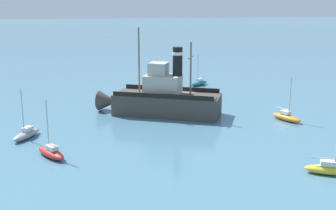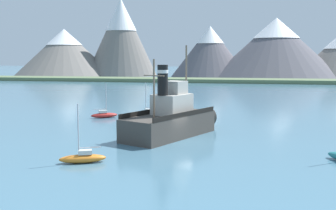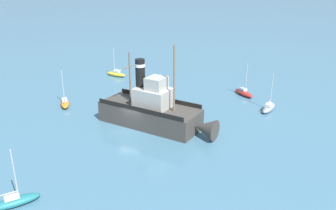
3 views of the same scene
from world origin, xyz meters
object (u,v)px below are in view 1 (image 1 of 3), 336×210
sailboat_orange (286,117)px  sailboat_red (51,152)px  sailboat_teal (199,83)px  old_tugboat (162,99)px  sailboat_yellow (330,169)px  sailboat_grey (26,134)px

sailboat_orange → sailboat_red: bearing=105.4°
sailboat_teal → sailboat_orange: size_ratio=1.00×
old_tugboat → sailboat_teal: 18.39m
sailboat_teal → old_tugboat: bearing=151.6°
sailboat_teal → sailboat_red: bearing=144.2°
sailboat_red → sailboat_yellow: bearing=-110.2°
sailboat_grey → sailboat_orange: 27.16m
old_tugboat → sailboat_yellow: old_tugboat is taller
old_tugboat → sailboat_orange: bearing=-111.8°
sailboat_grey → sailboat_red: same height
sailboat_grey → sailboat_yellow: size_ratio=1.00×
sailboat_teal → sailboat_red: size_ratio=1.00×
sailboat_yellow → sailboat_orange: same height
sailboat_teal → sailboat_yellow: same height
sailboat_grey → sailboat_yellow: same height
sailboat_red → sailboat_yellow: (-7.70, -20.89, 0.00)m
sailboat_orange → sailboat_grey: bearing=92.2°
old_tugboat → sailboat_teal: old_tugboat is taller
old_tugboat → sailboat_red: size_ratio=2.95×
sailboat_red → sailboat_yellow: 22.27m
sailboat_teal → sailboat_orange: (-21.31, -4.21, 0.00)m
sailboat_yellow → sailboat_grey: bearing=60.5°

